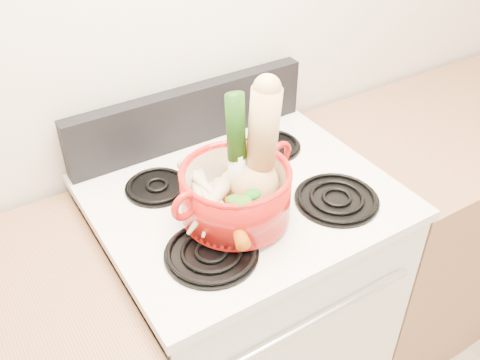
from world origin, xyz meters
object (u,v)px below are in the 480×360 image
stove_body (243,311)px  leek (237,150)px  dutch_oven (236,193)px  squash (255,149)px

stove_body → leek: size_ratio=3.02×
stove_body → dutch_oven: (-0.08, -0.08, 0.57)m
dutch_oven → leek: bearing=36.9°
dutch_oven → stove_body: bearing=37.3°
squash → leek: 0.04m
leek → stove_body: bearing=54.4°
stove_body → squash: (-0.02, -0.09, 0.69)m
squash → stove_body: bearing=81.8°
dutch_oven → squash: (0.05, -0.00, 0.11)m
stove_body → squash: bearing=-104.6°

